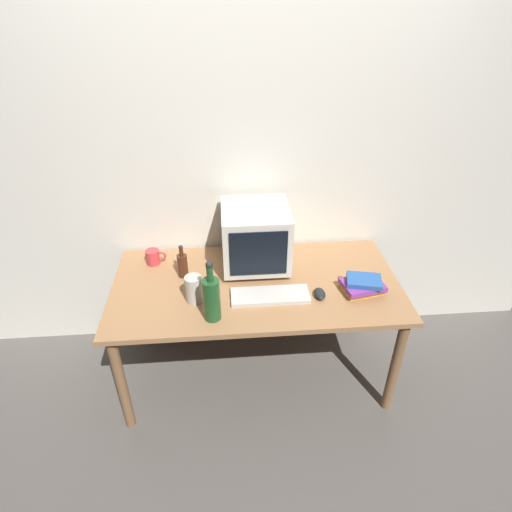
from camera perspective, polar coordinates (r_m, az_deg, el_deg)
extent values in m
plane|color=#56514C|center=(2.88, 0.00, -14.84)|extent=(6.00, 6.00, 0.00)
cube|color=silver|center=(2.56, -0.88, 12.70)|extent=(4.00, 0.08, 2.50)
cube|color=#9E7047|center=(2.42, 0.00, -3.88)|extent=(1.61, 0.81, 0.03)
cylinder|color=brown|center=(2.47, -17.51, -15.96)|extent=(0.06, 0.06, 0.67)
cylinder|color=brown|center=(2.56, 18.05, -13.81)|extent=(0.06, 0.06, 0.67)
cylinder|color=brown|center=(2.96, -15.18, -5.87)|extent=(0.06, 0.06, 0.67)
cylinder|color=brown|center=(3.04, 13.62, -4.45)|extent=(0.06, 0.06, 0.67)
cube|color=beige|center=(2.55, -0.07, -0.86)|extent=(0.28, 0.24, 0.03)
cube|color=beige|center=(2.46, -0.07, 2.73)|extent=(0.38, 0.38, 0.34)
cube|color=black|center=(2.29, 0.34, 0.30)|extent=(0.31, 0.01, 0.27)
cube|color=beige|center=(2.30, 1.90, -5.31)|extent=(0.42, 0.15, 0.02)
ellipsoid|color=black|center=(2.33, 8.49, -4.99)|extent=(0.06, 0.10, 0.04)
cylinder|color=#1E4C23|center=(2.12, -5.93, -5.81)|extent=(0.09, 0.09, 0.23)
cylinder|color=#1E4C23|center=(2.03, -6.18, -2.36)|extent=(0.03, 0.03, 0.08)
sphere|color=#262626|center=(2.00, -6.26, -1.16)|extent=(0.04, 0.04, 0.04)
cylinder|color=#472314|center=(2.46, -9.74, -1.30)|extent=(0.06, 0.06, 0.14)
cylinder|color=#472314|center=(2.41, -9.94, 0.52)|extent=(0.02, 0.02, 0.05)
sphere|color=#262626|center=(2.40, -10.01, 1.16)|extent=(0.02, 0.02, 0.02)
cube|color=gold|center=(2.42, 13.86, -4.15)|extent=(0.23, 0.19, 0.03)
cube|color=#843893|center=(2.39, 14.04, -3.79)|extent=(0.24, 0.20, 0.03)
cube|color=#28569E|center=(2.38, 14.21, -3.22)|extent=(0.21, 0.17, 0.03)
cylinder|color=#CC383D|center=(2.62, -13.59, -0.13)|extent=(0.08, 0.08, 0.09)
torus|color=#CC383D|center=(2.61, -12.48, 0.01)|extent=(0.06, 0.01, 0.06)
cylinder|color=#B7B2A8|center=(2.27, -8.27, -4.38)|extent=(0.09, 0.09, 0.15)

